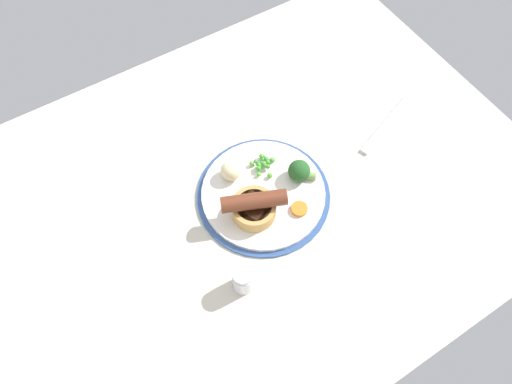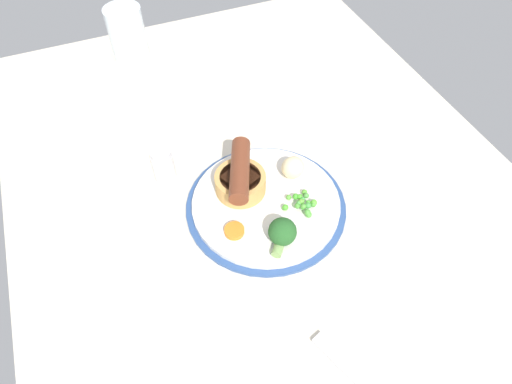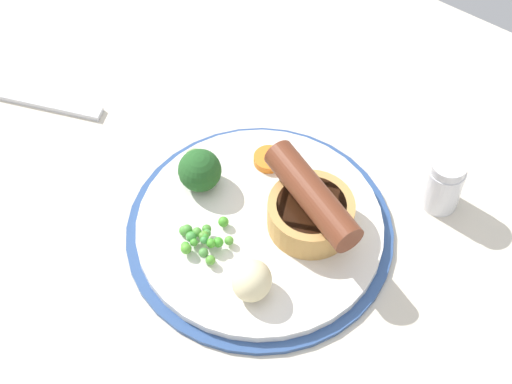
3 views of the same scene
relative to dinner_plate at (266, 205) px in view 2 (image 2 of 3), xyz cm
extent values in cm
cube|color=beige|center=(-2.58, 1.99, -2.07)|extent=(110.00, 80.00, 3.00)
cylinder|color=#2D4C84|center=(0.00, 0.00, -0.32)|extent=(24.81, 24.81, 0.50)
cylinder|color=silver|center=(0.00, 0.00, 0.13)|extent=(22.82, 22.82, 1.40)
cylinder|color=tan|center=(-3.70, -2.73, 2.40)|extent=(7.88, 7.88, 3.13)
cylinder|color=#33190C|center=(-3.70, -2.73, 3.81)|extent=(6.31, 6.31, 0.30)
cylinder|color=brown|center=(-3.70, -2.73, 5.40)|extent=(11.55, 7.10, 2.89)
sphere|color=green|center=(2.79, 4.59, 2.14)|extent=(0.75, 0.75, 0.75)
sphere|color=#4C943F|center=(2.01, 5.81, 1.79)|extent=(0.88, 0.88, 0.88)
sphere|color=#4F9837|center=(3.76, 4.46, 1.89)|extent=(0.89, 0.89, 0.89)
sphere|color=green|center=(3.83, 4.35, 1.78)|extent=(0.74, 0.74, 0.74)
sphere|color=#54A931|center=(3.57, 6.32, 1.68)|extent=(0.99, 0.99, 0.99)
sphere|color=green|center=(2.65, 2.46, 1.51)|extent=(0.98, 0.98, 0.98)
sphere|color=green|center=(2.65, 4.87, 2.11)|extent=(0.72, 0.72, 0.72)
sphere|color=#529433|center=(2.97, 4.61, 2.12)|extent=(0.80, 0.80, 0.80)
sphere|color=#57A639|center=(1.05, 3.31, 1.46)|extent=(0.85, 0.85, 0.85)
sphere|color=green|center=(3.34, 5.47, 1.85)|extent=(0.73, 0.73, 0.73)
sphere|color=#4B9738|center=(4.79, 4.62, 1.59)|extent=(0.98, 0.98, 0.98)
sphere|color=green|center=(1.98, 4.72, 1.98)|extent=(0.88, 0.88, 0.88)
sphere|color=green|center=(1.58, 4.20, 1.84)|extent=(0.95, 0.95, 0.95)
sphere|color=#569C32|center=(2.94, 4.45, 2.11)|extent=(0.82, 0.82, 0.82)
sphere|color=#52A032|center=(1.14, 5.96, 1.55)|extent=(0.90, 0.90, 0.90)
sphere|color=#499433|center=(3.29, 3.66, 1.82)|extent=(0.86, 0.86, 0.86)
sphere|color=green|center=(3.82, 5.15, 1.80)|extent=(0.78, 0.78, 0.78)
sphere|color=green|center=(3.88, 5.16, 1.88)|extent=(0.99, 0.99, 0.99)
sphere|color=green|center=(2.94, 4.09, 1.96)|extent=(0.75, 0.75, 0.75)
sphere|color=green|center=(3.83, 6.11, 1.62)|extent=(0.83, 0.83, 0.83)
sphere|color=#4C9E38|center=(5.08, 4.73, 1.31)|extent=(0.95, 0.95, 0.95)
sphere|color=#235623|center=(7.30, -0.65, 2.88)|extent=(4.09, 4.09, 4.09)
cylinder|color=#7A9E56|center=(9.00, -2.08, 1.55)|extent=(2.44, 2.37, 1.43)
ellipsoid|color=beige|center=(-3.38, 6.04, 2.59)|extent=(4.73, 4.88, 3.52)
cylinder|color=orange|center=(3.51, -6.51, 1.23)|extent=(4.13, 4.13, 0.79)
cylinder|color=silver|center=(-47.43, -10.26, 4.83)|extent=(7.36, 7.36, 10.78)
cylinder|color=silver|center=(-11.93, -12.75, 1.96)|extent=(3.52, 3.52, 5.05)
cylinder|color=silver|center=(-11.93, -12.75, 4.98)|extent=(3.35, 3.35, 1.00)
camera|label=1|loc=(-22.17, -33.36, 74.27)|focal=32.00mm
camera|label=2|loc=(39.20, -17.86, 55.99)|focal=32.00mm
camera|label=3|loc=(-24.75, 35.74, 66.13)|focal=60.00mm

